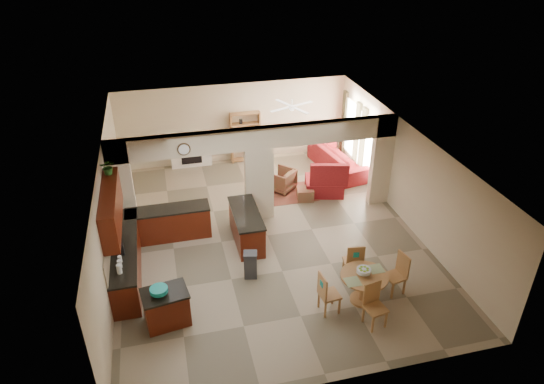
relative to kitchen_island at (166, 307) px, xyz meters
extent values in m
plane|color=gray|center=(2.85, 2.67, -0.42)|extent=(10.00, 10.00, 0.00)
plane|color=white|center=(2.85, 2.67, 2.38)|extent=(10.00, 10.00, 0.00)
plane|color=beige|center=(2.85, 7.67, 0.98)|extent=(8.00, 0.00, 8.00)
plane|color=beige|center=(2.85, -2.33, 0.98)|extent=(8.00, 0.00, 8.00)
plane|color=beige|center=(-1.15, 2.67, 0.98)|extent=(0.00, 10.00, 10.00)
plane|color=beige|center=(6.85, 2.67, 0.98)|extent=(0.00, 10.00, 10.00)
cube|color=beige|center=(-0.85, 3.67, 0.98)|extent=(0.60, 0.25, 2.80)
cube|color=beige|center=(2.85, 3.67, 0.68)|extent=(0.80, 0.25, 2.20)
cube|color=beige|center=(6.55, 3.67, 0.98)|extent=(0.60, 0.25, 2.80)
cube|color=beige|center=(2.85, 3.67, 2.08)|extent=(8.00, 0.25, 0.60)
cube|color=#421807|center=(-0.85, 1.87, 0.01)|extent=(0.60, 3.20, 0.86)
cube|color=black|center=(-0.85, 1.87, 0.47)|extent=(0.62, 3.22, 0.05)
cube|color=tan|center=(-1.13, 1.87, 0.78)|extent=(0.02, 3.20, 0.55)
cube|color=#421807|center=(0.25, 3.24, 0.01)|extent=(2.20, 0.60, 0.86)
cube|color=black|center=(0.25, 3.24, 0.47)|extent=(2.22, 0.62, 0.05)
cube|color=#421807|center=(-0.97, 1.87, 1.50)|extent=(0.35, 2.40, 0.90)
cube|color=#421807|center=(2.25, 2.57, 0.01)|extent=(0.65, 1.80, 0.86)
cube|color=black|center=(2.25, 2.57, 0.47)|extent=(0.70, 1.85, 0.05)
cube|color=silver|center=(2.25, 1.72, 0.00)|extent=(0.58, 0.04, 0.70)
cylinder|color=#4B3219|center=(0.85, 3.52, 2.03)|extent=(0.34, 0.03, 0.34)
cube|color=brown|center=(4.05, 4.77, -0.41)|extent=(1.60, 1.30, 0.01)
cube|color=silver|center=(1.25, 7.51, 0.13)|extent=(1.40, 0.28, 1.10)
cube|color=black|center=(1.25, 7.37, 0.08)|extent=(0.70, 0.04, 0.70)
cube|color=silver|center=(1.25, 7.49, 0.73)|extent=(1.60, 0.35, 0.10)
cube|color=olive|center=(3.20, 7.49, 0.48)|extent=(1.00, 0.32, 1.80)
cube|color=white|center=(6.82, 4.97, 0.78)|extent=(0.02, 0.90, 1.90)
cube|color=white|center=(6.82, 6.67, 0.78)|extent=(0.02, 0.90, 1.90)
cube|color=white|center=(6.82, 5.82, 0.63)|extent=(0.02, 0.70, 2.10)
cube|color=#3C2118|center=(6.78, 4.37, 0.78)|extent=(0.10, 0.28, 2.30)
cube|color=#3C2118|center=(6.78, 5.57, 0.78)|extent=(0.10, 0.28, 2.30)
cube|color=#3C2118|center=(6.78, 6.07, 0.78)|extent=(0.10, 0.28, 2.30)
cube|color=#3C2118|center=(6.78, 7.27, 0.78)|extent=(0.10, 0.28, 2.30)
cylinder|color=white|center=(4.35, 5.67, 2.14)|extent=(1.00, 1.00, 0.10)
cube|color=#421807|center=(0.00, 0.00, -0.03)|extent=(1.00, 0.77, 0.78)
cube|color=black|center=(0.00, 0.00, 0.39)|extent=(1.05, 0.83, 0.05)
cylinder|color=#148C82|center=(-0.10, -0.05, 0.50)|extent=(0.37, 0.37, 0.18)
cube|color=#313033|center=(2.05, 1.08, -0.09)|extent=(0.36, 0.32, 0.65)
cylinder|color=olive|center=(4.35, -0.36, 0.29)|extent=(1.07, 1.07, 0.04)
cylinder|color=olive|center=(4.35, -0.36, -0.05)|extent=(0.16, 0.16, 0.69)
cylinder|color=olive|center=(4.35, -0.36, -0.39)|extent=(0.55, 0.55, 0.06)
cylinder|color=#75A924|center=(4.34, -0.32, 0.40)|extent=(0.32, 0.32, 0.17)
imported|color=maroon|center=(6.15, 6.00, -0.03)|extent=(2.81, 1.47, 0.78)
cube|color=maroon|center=(5.15, 4.60, -0.18)|extent=(1.37, 1.22, 0.47)
imported|color=maroon|center=(3.89, 5.10, -0.07)|extent=(1.07, 1.07, 0.70)
cube|color=maroon|center=(4.45, 4.34, -0.23)|extent=(0.59, 0.59, 0.37)
imported|color=#1E5015|center=(-0.97, 2.71, 2.14)|extent=(0.35, 0.31, 0.38)
cube|color=olive|center=(4.43, 0.48, 0.03)|extent=(0.47, 0.47, 0.05)
cube|color=olive|center=(4.63, 0.62, -0.20)|extent=(0.04, 0.04, 0.44)
cube|color=olive|center=(4.29, 0.67, -0.20)|extent=(0.04, 0.04, 0.44)
cube|color=olive|center=(4.58, 0.29, -0.20)|extent=(0.04, 0.04, 0.44)
cube|color=olive|center=(4.24, 0.33, -0.20)|extent=(0.04, 0.04, 0.44)
cube|color=olive|center=(4.41, 0.29, 0.33)|extent=(0.42, 0.10, 0.55)
cube|color=#148C82|center=(4.41, 0.26, 0.40)|extent=(0.14, 0.03, 0.14)
cube|color=olive|center=(5.17, -0.26, 0.03)|extent=(0.50, 0.50, 0.05)
cube|color=olive|center=(4.97, -0.13, -0.20)|extent=(0.04, 0.04, 0.44)
cube|color=olive|center=(5.04, -0.46, -0.20)|extent=(0.04, 0.04, 0.44)
cube|color=olive|center=(5.31, -0.06, -0.20)|extent=(0.04, 0.04, 0.44)
cube|color=olive|center=(5.38, -0.39, -0.20)|extent=(0.04, 0.04, 0.44)
cube|color=olive|center=(5.36, -0.22, 0.33)|extent=(0.13, 0.42, 0.55)
cube|color=#148C82|center=(5.39, -0.22, 0.40)|extent=(0.04, 0.14, 0.14)
cube|color=olive|center=(4.30, -1.13, 0.03)|extent=(0.50, 0.50, 0.05)
cube|color=olive|center=(4.17, -1.33, -0.20)|extent=(0.04, 0.04, 0.44)
cube|color=olive|center=(4.50, -1.27, -0.20)|extent=(0.04, 0.04, 0.44)
cube|color=olive|center=(4.10, -1.00, -0.20)|extent=(0.04, 0.04, 0.44)
cube|color=olive|center=(4.44, -0.93, -0.20)|extent=(0.04, 0.04, 0.44)
cube|color=olive|center=(4.27, -0.95, 0.33)|extent=(0.42, 0.12, 0.55)
cube|color=#148C82|center=(4.26, -0.92, 0.40)|extent=(0.14, 0.04, 0.14)
cube|color=olive|center=(3.50, -0.49, 0.03)|extent=(0.46, 0.46, 0.05)
cube|color=olive|center=(3.69, -0.64, -0.20)|extent=(0.04, 0.04, 0.44)
cube|color=olive|center=(3.65, -0.30, -0.20)|extent=(0.04, 0.04, 0.44)
cube|color=olive|center=(3.35, -0.68, -0.20)|extent=(0.04, 0.04, 0.44)
cube|color=olive|center=(3.31, -0.34, -0.20)|extent=(0.04, 0.04, 0.44)
cube|color=olive|center=(3.31, -0.51, 0.33)|extent=(0.09, 0.42, 0.55)
cube|color=#148C82|center=(3.29, -0.52, 0.40)|extent=(0.03, 0.14, 0.14)
camera|label=1|loc=(0.35, -8.06, 7.25)|focal=32.00mm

